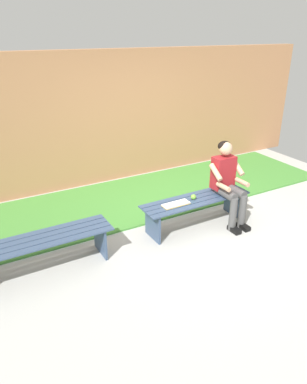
% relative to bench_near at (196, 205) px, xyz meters
% --- Properties ---
extents(ground_plane, '(10.00, 7.00, 0.04)m').
position_rel_bench_near_xyz_m(ground_plane, '(1.16, 1.00, -0.37)').
color(ground_plane, '#B2B2AD').
extents(grass_strip, '(9.00, 1.83, 0.03)m').
position_rel_bench_near_xyz_m(grass_strip, '(1.16, -1.29, -0.33)').
color(grass_strip, '#478C38').
rests_on(grass_strip, ground).
extents(brick_wall, '(9.50, 0.24, 2.45)m').
position_rel_bench_near_xyz_m(brick_wall, '(0.50, -2.43, 0.87)').
color(brick_wall, '#B27A51').
rests_on(brick_wall, ground).
extents(bench_near, '(1.73, 0.47, 0.46)m').
position_rel_bench_near_xyz_m(bench_near, '(0.00, 0.00, 0.00)').
color(bench_near, '#384C6B').
rests_on(bench_near, ground).
extents(bench_far, '(1.82, 0.47, 0.46)m').
position_rel_bench_near_xyz_m(bench_far, '(2.32, 0.00, 0.00)').
color(bench_far, '#384C6B').
rests_on(bench_far, ground).
extents(person_seated, '(0.50, 0.69, 1.26)m').
position_rel_bench_near_xyz_m(person_seated, '(-0.49, 0.10, 0.35)').
color(person_seated, maroon).
rests_on(person_seated, ground).
extents(apple, '(0.08, 0.08, 0.08)m').
position_rel_bench_near_xyz_m(apple, '(0.05, 0.00, 0.15)').
color(apple, '#72B738').
rests_on(apple, bench_near).
extents(book_open, '(0.41, 0.16, 0.02)m').
position_rel_bench_near_xyz_m(book_open, '(0.37, 0.03, 0.12)').
color(book_open, white).
rests_on(book_open, bench_near).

